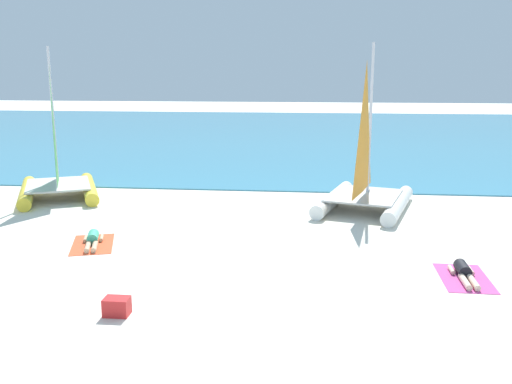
{
  "coord_description": "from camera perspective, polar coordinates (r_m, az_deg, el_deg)",
  "views": [
    {
      "loc": [
        1.69,
        -11.81,
        4.81
      ],
      "look_at": [
        0.0,
        4.54,
        1.2
      ],
      "focal_mm": 39.79,
      "sensor_mm": 36.0,
      "label": 1
    }
  ],
  "objects": [
    {
      "name": "ocean_water",
      "position": [
        42.22,
        3.58,
        5.85
      ],
      "size": [
        120.0,
        40.0,
        0.05
      ],
      "primitive_type": "cube",
      "color": "teal",
      "rests_on": "ground"
    },
    {
      "name": "towel_left",
      "position": [
        16.48,
        -16.1,
        -5.07
      ],
      "size": [
        1.61,
        2.14,
        0.01
      ],
      "primitive_type": "cube",
      "rotation": [
        0.0,
        0.0,
        0.3
      ],
      "color": "#EA5933",
      "rests_on": "ground"
    },
    {
      "name": "sailboat_yellow",
      "position": [
        22.57,
        -19.34,
        1.53
      ],
      "size": [
        4.28,
        5.03,
        5.58
      ],
      "rotation": [
        0.0,
        0.0,
        0.43
      ],
      "color": "yellow",
      "rests_on": "ground"
    },
    {
      "name": "towel_right",
      "position": [
        14.25,
        20.19,
        -8.11
      ],
      "size": [
        1.13,
        1.91,
        0.01
      ],
      "primitive_type": "cube",
      "rotation": [
        0.0,
        0.0,
        -0.01
      ],
      "color": "#D84C99",
      "rests_on": "ground"
    },
    {
      "name": "sunbather_left",
      "position": [
        16.5,
        -16.11,
        -4.59
      ],
      "size": [
        0.83,
        1.54,
        0.3
      ],
      "rotation": [
        0.0,
        0.0,
        0.3
      ],
      "color": "#3FB28C",
      "rests_on": "towel_left"
    },
    {
      "name": "cooler_box",
      "position": [
        11.79,
        -13.81,
        -11.12
      ],
      "size": [
        0.5,
        0.36,
        0.36
      ],
      "primitive_type": "cube",
      "color": "red",
      "rests_on": "ground"
    },
    {
      "name": "sailboat_white",
      "position": [
        19.8,
        10.87,
        0.6
      ],
      "size": [
        3.83,
        4.92,
        5.65
      ],
      "rotation": [
        0.0,
        0.0,
        -0.28
      ],
      "color": "white",
      "rests_on": "ground"
    },
    {
      "name": "ground_plane",
      "position": [
        22.4,
        1.43,
        -0.02
      ],
      "size": [
        120.0,
        120.0,
        0.0
      ],
      "primitive_type": "plane",
      "color": "silver"
    },
    {
      "name": "sunbather_right",
      "position": [
        14.27,
        20.17,
        -7.55
      ],
      "size": [
        0.55,
        1.56,
        0.3
      ],
      "rotation": [
        0.0,
        0.0,
        -0.01
      ],
      "color": "black",
      "rests_on": "towel_right"
    }
  ]
}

